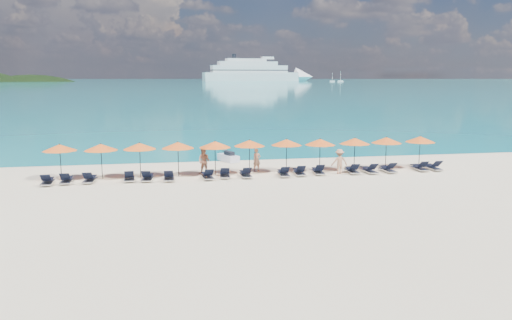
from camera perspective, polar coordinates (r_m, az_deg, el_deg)
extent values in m
plane|color=beige|center=(28.61, 1.07, -3.36)|extent=(1400.00, 1400.00, 0.00)
cube|color=#1FA9B2|center=(687.39, -9.87, 8.93)|extent=(1600.00, 1300.00, 0.01)
ellipsoid|color=black|center=(606.28, -24.07, 4.86)|extent=(162.00, 126.00, 85.50)
cube|color=white|center=(598.39, -0.58, 9.48)|extent=(114.34, 32.14, 10.26)
cone|color=white|center=(620.04, 5.53, 9.45)|extent=(24.79, 24.79, 22.56)
cube|color=white|center=(597.90, -0.78, 10.37)|extent=(91.58, 26.73, 8.20)
cube|color=white|center=(597.47, -0.97, 10.96)|extent=(71.17, 22.58, 5.13)
cube|color=white|center=(597.04, -1.17, 11.35)|extent=(48.41, 17.17, 3.59)
cube|color=black|center=(597.88, -0.78, 10.22)|extent=(92.72, 27.06, 0.92)
cube|color=black|center=(597.93, -0.78, 10.57)|extent=(90.43, 26.41, 0.92)
cylinder|color=black|center=(593.67, -2.52, 11.75)|extent=(4.51, 4.51, 5.64)
cube|color=white|center=(536.87, 9.62, 8.87)|extent=(5.85, 1.95, 1.56)
cylinder|color=white|center=(536.84, 9.64, 9.42)|extent=(0.35, 0.35, 9.75)
cube|color=white|center=(551.97, 8.70, 8.91)|extent=(5.39, 1.80, 1.44)
cylinder|color=white|center=(551.94, 8.72, 9.39)|extent=(0.32, 0.32, 8.98)
cube|color=white|center=(37.85, -3.20, 0.24)|extent=(1.54, 2.28, 0.49)
cube|color=black|center=(37.64, -3.07, 0.74)|extent=(0.75, 0.99, 0.31)
cylinder|color=black|center=(38.24, -3.60, 1.07)|extent=(0.47, 0.23, 0.05)
imported|color=tan|center=(33.85, 0.09, 0.01)|extent=(0.65, 0.52, 1.55)
imported|color=tan|center=(33.05, -5.96, -0.12)|extent=(0.97, 0.85, 1.73)
imported|color=tan|center=(33.40, 9.51, -0.17)|extent=(1.08, 0.53, 1.65)
cylinder|color=black|center=(33.36, -21.43, -0.24)|extent=(0.05, 0.05, 2.20)
cone|color=orange|center=(33.22, -21.53, 1.33)|extent=(2.10, 2.10, 0.42)
sphere|color=black|center=(33.19, -21.55, 1.70)|extent=(0.08, 0.08, 0.08)
cylinder|color=black|center=(32.70, -17.23, -0.19)|extent=(0.05, 0.05, 2.20)
cone|color=orange|center=(32.56, -17.31, 1.41)|extent=(2.10, 2.10, 0.42)
sphere|color=black|center=(32.53, -17.33, 1.79)|extent=(0.08, 0.08, 0.08)
cylinder|color=black|center=(32.57, -13.10, -0.04)|extent=(0.05, 0.05, 2.20)
cone|color=orange|center=(32.43, -13.17, 1.56)|extent=(2.10, 2.10, 0.42)
sphere|color=black|center=(32.40, -13.18, 1.94)|extent=(0.08, 0.08, 0.08)
cylinder|color=black|center=(32.52, -8.88, 0.08)|extent=(0.05, 0.05, 2.20)
cone|color=orange|center=(32.38, -8.92, 1.68)|extent=(2.10, 2.10, 0.42)
sphere|color=black|center=(32.35, -8.93, 2.07)|extent=(0.08, 0.08, 0.08)
cylinder|color=black|center=(32.59, -4.68, 0.18)|extent=(0.05, 0.05, 2.20)
cone|color=orange|center=(32.46, -4.71, 1.79)|extent=(2.10, 2.10, 0.42)
sphere|color=black|center=(32.43, -4.71, 2.17)|extent=(0.08, 0.08, 0.08)
cylinder|color=black|center=(33.14, -0.75, 0.37)|extent=(0.05, 0.05, 2.20)
cone|color=orange|center=(33.01, -0.75, 1.95)|extent=(2.10, 2.10, 0.42)
sphere|color=black|center=(32.98, -0.75, 2.33)|extent=(0.08, 0.08, 0.08)
cylinder|color=black|center=(33.62, 3.50, 0.49)|extent=(0.05, 0.05, 2.20)
cone|color=orange|center=(33.49, 3.51, 2.04)|extent=(2.10, 2.10, 0.42)
sphere|color=black|center=(33.46, 3.52, 2.42)|extent=(0.08, 0.08, 0.08)
cylinder|color=black|center=(34.01, 7.31, 0.53)|extent=(0.05, 0.05, 2.20)
cone|color=orange|center=(33.88, 7.34, 2.07)|extent=(2.10, 2.10, 0.42)
sphere|color=black|center=(33.85, 7.35, 2.44)|extent=(0.08, 0.08, 0.08)
cylinder|color=black|center=(34.86, 11.18, 0.65)|extent=(0.05, 0.05, 2.20)
cone|color=orange|center=(34.73, 11.23, 2.15)|extent=(2.10, 2.10, 0.42)
sphere|color=black|center=(34.70, 11.25, 2.51)|extent=(0.08, 0.08, 0.08)
cylinder|color=black|center=(35.80, 14.63, 0.75)|extent=(0.05, 0.05, 2.20)
cone|color=orange|center=(35.68, 14.69, 2.21)|extent=(2.10, 2.10, 0.42)
sphere|color=black|center=(35.65, 14.70, 2.56)|extent=(0.08, 0.08, 0.08)
cylinder|color=black|center=(36.99, 18.19, 0.86)|extent=(0.05, 0.05, 2.20)
cone|color=orange|center=(36.87, 18.26, 2.27)|extent=(2.10, 2.10, 0.42)
sphere|color=black|center=(36.84, 18.28, 2.61)|extent=(0.08, 0.08, 0.08)
cube|color=silver|center=(32.25, -22.72, -2.37)|extent=(0.72, 1.74, 0.06)
cube|color=black|center=(32.46, -22.67, -2.01)|extent=(0.62, 1.13, 0.04)
cube|color=black|center=(31.64, -22.91, -1.85)|extent=(0.58, 0.57, 0.43)
cube|color=silver|center=(32.24, -20.83, -2.26)|extent=(0.68, 1.72, 0.06)
cube|color=black|center=(32.45, -20.78, -1.89)|extent=(0.59, 1.12, 0.04)
cube|color=black|center=(31.63, -21.02, -1.73)|extent=(0.57, 0.55, 0.43)
cube|color=silver|center=(32.04, -18.45, -2.19)|extent=(0.72, 1.73, 0.06)
cube|color=black|center=(32.25, -18.38, -1.82)|extent=(0.62, 1.13, 0.04)
cube|color=black|center=(31.44, -18.69, -1.66)|extent=(0.58, 0.57, 0.43)
cube|color=silver|center=(31.80, -14.27, -2.08)|extent=(0.72, 1.73, 0.06)
cube|color=black|center=(32.02, -14.28, -1.71)|extent=(0.61, 1.13, 0.04)
cube|color=black|center=(31.19, -14.31, -1.54)|extent=(0.58, 0.57, 0.43)
cube|color=silver|center=(31.60, -12.28, -2.07)|extent=(0.79, 1.75, 0.06)
cube|color=black|center=(31.82, -12.23, -1.70)|extent=(0.66, 1.15, 0.04)
cube|color=black|center=(30.99, -12.44, -1.54)|extent=(0.60, 0.59, 0.43)
cube|color=silver|center=(31.43, -9.92, -2.06)|extent=(0.66, 1.72, 0.06)
cube|color=black|center=(31.64, -9.92, -1.69)|extent=(0.58, 1.11, 0.04)
cube|color=black|center=(30.81, -9.96, -1.52)|extent=(0.56, 0.55, 0.43)
cube|color=silver|center=(31.53, -5.57, -1.92)|extent=(0.76, 1.75, 0.06)
cube|color=black|center=(31.74, -5.65, -1.55)|extent=(0.64, 1.14, 0.04)
cube|color=black|center=(30.92, -5.41, -1.38)|extent=(0.59, 0.58, 0.43)
cube|color=silver|center=(31.91, -3.59, -1.76)|extent=(0.77, 1.75, 0.06)
cube|color=black|center=(32.13, -3.60, -1.39)|extent=(0.64, 1.14, 0.04)
cube|color=black|center=(31.29, -3.57, -1.22)|extent=(0.60, 0.58, 0.43)
cube|color=silver|center=(31.96, -1.20, -1.72)|extent=(0.63, 1.70, 0.06)
cube|color=black|center=(32.17, -1.28, -1.36)|extent=(0.56, 1.10, 0.04)
cube|color=black|center=(31.35, -1.04, -1.18)|extent=(0.55, 0.54, 0.43)
cube|color=silver|center=(32.30, 3.16, -1.62)|extent=(0.73, 1.74, 0.06)
cube|color=black|center=(32.51, 3.08, -1.25)|extent=(0.62, 1.13, 0.04)
cube|color=black|center=(31.69, 3.33, -1.08)|extent=(0.58, 0.57, 0.43)
cube|color=silver|center=(32.72, 4.96, -1.49)|extent=(0.73, 1.74, 0.06)
cube|color=black|center=(32.93, 4.88, -1.13)|extent=(0.62, 1.13, 0.04)
cube|color=black|center=(32.12, 5.17, -0.96)|extent=(0.58, 0.57, 0.43)
cube|color=silver|center=(33.22, 7.11, -1.36)|extent=(0.79, 1.75, 0.06)
cube|color=black|center=(33.43, 7.03, -1.01)|extent=(0.66, 1.15, 0.04)
cube|color=black|center=(32.62, 7.32, -0.84)|extent=(0.60, 0.59, 0.43)
cube|color=silver|center=(33.84, 10.91, -1.26)|extent=(0.73, 1.74, 0.06)
cube|color=black|center=(34.04, 10.79, -0.92)|extent=(0.62, 1.13, 0.04)
cube|color=black|center=(33.25, 11.22, -0.74)|extent=(0.58, 0.57, 0.43)
cube|color=silver|center=(34.15, 12.79, -1.23)|extent=(0.70, 1.73, 0.06)
cube|color=black|center=(34.35, 12.62, -0.89)|extent=(0.60, 1.13, 0.04)
cube|color=black|center=(33.59, 13.23, -0.71)|extent=(0.58, 0.56, 0.43)
cube|color=silver|center=(34.77, 14.80, -1.12)|extent=(0.71, 1.73, 0.06)
cube|color=black|center=(34.96, 14.62, -0.79)|extent=(0.61, 1.13, 0.04)
cube|color=black|center=(34.22, 15.25, -0.61)|extent=(0.58, 0.56, 0.43)
cube|color=silver|center=(35.97, 18.15, -0.93)|extent=(0.64, 1.71, 0.06)
cube|color=black|center=(36.16, 17.98, -0.61)|extent=(0.56, 1.10, 0.04)
cube|color=black|center=(35.42, 18.60, -0.44)|extent=(0.55, 0.54, 0.43)
cube|color=silver|center=(36.49, 19.53, -0.86)|extent=(0.66, 1.72, 0.06)
cube|color=black|center=(36.67, 19.35, -0.54)|extent=(0.58, 1.11, 0.04)
cube|color=black|center=(35.96, 20.02, -0.37)|extent=(0.56, 0.55, 0.43)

